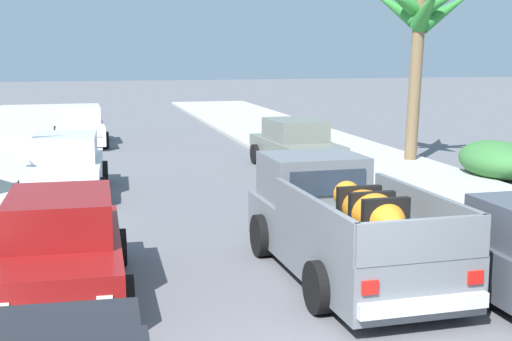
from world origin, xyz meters
name	(u,v)px	position (x,y,z in m)	size (l,w,h in m)	color
sidewalk_right	(387,176)	(5.52, 12.00, 0.06)	(5.03, 60.00, 0.12)	#B2AFA8
curb_left	(31,192)	(-4.40, 12.00, 0.05)	(0.16, 60.00, 0.10)	silver
curb_right	(351,178)	(4.40, 12.00, 0.05)	(0.16, 60.00, 0.10)	silver
pickup_truck	(342,226)	(1.02, 3.83, 0.81)	(2.32, 5.26, 1.80)	slate
car_left_near	(61,248)	(-3.45, 3.95, 0.71)	(2.10, 4.29, 1.54)	maroon
car_right_near	(296,146)	(3.39, 14.18, 0.71)	(2.21, 4.34, 1.54)	slate
car_right_mid	(80,127)	(-3.12, 21.52, 0.71)	(2.07, 4.28, 1.54)	silver
car_left_far	(66,167)	(-3.49, 11.80, 0.71)	(2.20, 4.33, 1.54)	silver
palm_tree_left_mid	(418,17)	(7.41, 14.24, 4.69)	(3.62, 4.34, 5.73)	brown
hedge_bush	(496,160)	(8.46, 11.09, 0.55)	(1.80, 2.80, 1.10)	#387538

